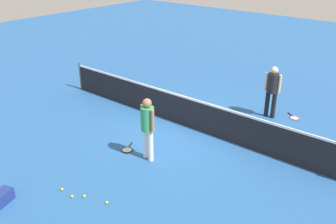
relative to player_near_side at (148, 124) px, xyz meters
name	(u,v)px	position (x,y,z in m)	size (l,w,h in m)	color
ground_plane	(185,125)	(-0.45, 2.16, -1.01)	(40.00, 40.00, 0.00)	#265693
court_net	(185,111)	(-0.45, 2.16, -0.51)	(10.09, 0.09, 1.07)	#4C4C51
player_near_side	(148,124)	(0.00, 0.00, 0.00)	(0.53, 0.40, 1.70)	white
player_far_side	(272,88)	(1.29, 4.42, 0.00)	(0.53, 0.37, 1.70)	black
tennis_racket_near_player	(127,149)	(-0.75, -0.03, -1.00)	(0.42, 0.60, 0.03)	black
tennis_racket_far_player	(294,118)	(1.96, 4.85, -1.00)	(0.57, 0.49, 0.03)	red
tennis_ball_near_player	(84,196)	(0.01, -2.13, -0.98)	(0.07, 0.07, 0.07)	#C6E033
tennis_ball_midcourt	(72,196)	(-0.20, -2.31, -0.98)	(0.07, 0.07, 0.07)	#C6E033
tennis_ball_baseline	(107,203)	(0.57, -1.96, -0.98)	(0.07, 0.07, 0.07)	#C6E033
tennis_ball_stray_left	(62,189)	(-0.59, -2.29, -0.98)	(0.07, 0.07, 0.07)	#C6E033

